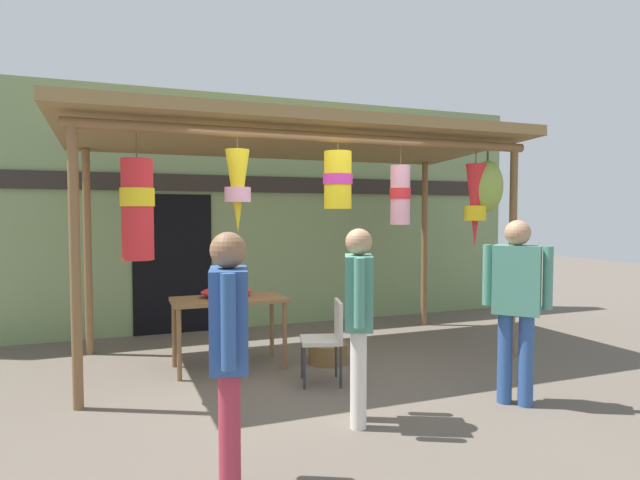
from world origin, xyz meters
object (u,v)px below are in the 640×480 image
at_px(customer_foreground, 358,310).
at_px(folding_chair, 328,334).
at_px(flower_heap_on_table, 228,292).
at_px(wicker_basket_by_table, 328,353).
at_px(display_table, 229,306).
at_px(vendor_in_orange, 516,296).
at_px(shopper_by_bananas, 229,342).

bearing_deg(customer_foreground, folding_chair, 81.40).
bearing_deg(flower_heap_on_table, folding_chair, -48.30).
bearing_deg(wicker_basket_by_table, customer_foreground, -103.80).
bearing_deg(folding_chair, flower_heap_on_table, 131.70).
distance_m(display_table, vendor_in_orange, 3.00).
height_order(folding_chair, shopper_by_bananas, shopper_by_bananas).
bearing_deg(customer_foreground, vendor_in_orange, -4.12).
distance_m(folding_chair, shopper_by_bananas, 2.28).
bearing_deg(folding_chair, customer_foreground, -98.60).
height_order(flower_heap_on_table, wicker_basket_by_table, flower_heap_on_table).
distance_m(wicker_basket_by_table, customer_foreground, 1.96).
height_order(customer_foreground, shopper_by_bananas, shopper_by_bananas).
relative_size(flower_heap_on_table, vendor_in_orange, 0.34).
height_order(folding_chair, wicker_basket_by_table, folding_chair).
bearing_deg(shopper_by_bananas, flower_heap_on_table, 79.24).
bearing_deg(vendor_in_orange, display_table, 137.17).
distance_m(wicker_basket_by_table, shopper_by_bananas, 3.06).
bearing_deg(folding_chair, wicker_basket_by_table, 68.55).
bearing_deg(folding_chair, shopper_by_bananas, -127.40).
bearing_deg(display_table, vendor_in_orange, -42.83).
bearing_deg(display_table, flower_heap_on_table, 88.71).
bearing_deg(flower_heap_on_table, wicker_basket_by_table, -13.71).
bearing_deg(shopper_by_bananas, vendor_in_orange, 12.79).
height_order(display_table, shopper_by_bananas, shopper_by_bananas).
height_order(display_table, wicker_basket_by_table, display_table).
bearing_deg(folding_chair, display_table, 134.06).
distance_m(wicker_basket_by_table, vendor_in_orange, 2.30).
distance_m(flower_heap_on_table, customer_foreground, 2.11).
relative_size(folding_chair, shopper_by_bananas, 0.52).
bearing_deg(shopper_by_bananas, customer_foreground, 31.11).
bearing_deg(vendor_in_orange, customer_foreground, 175.88).
relative_size(flower_heap_on_table, customer_foreground, 0.36).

